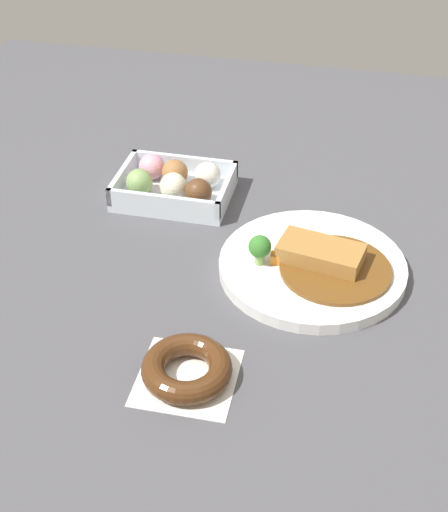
# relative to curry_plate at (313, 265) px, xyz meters

# --- Properties ---
(ground_plane) EXTENTS (1.60, 1.60, 0.00)m
(ground_plane) POSITION_rel_curry_plate_xyz_m (-0.05, -0.04, -0.01)
(ground_plane) COLOR #4C4C51
(curry_plate) EXTENTS (0.27, 0.27, 0.06)m
(curry_plate) POSITION_rel_curry_plate_xyz_m (0.00, 0.00, 0.00)
(curry_plate) COLOR white
(curry_plate) RESTS_ON ground_plane
(donut_box) EXTENTS (0.19, 0.14, 0.06)m
(donut_box) POSITION_rel_curry_plate_xyz_m (-0.25, 0.15, 0.01)
(donut_box) COLOR silver
(donut_box) RESTS_ON ground_plane
(chocolate_ring_donut) EXTENTS (0.12, 0.12, 0.03)m
(chocolate_ring_donut) POSITION_rel_curry_plate_xyz_m (-0.12, -0.24, 0.00)
(chocolate_ring_donut) COLOR white
(chocolate_ring_donut) RESTS_ON ground_plane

